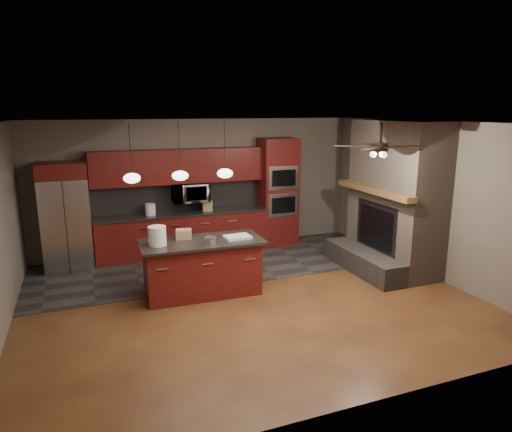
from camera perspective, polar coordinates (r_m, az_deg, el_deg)
name	(u,v)px	position (r m, az deg, el deg)	size (l,w,h in m)	color
ground	(249,298)	(7.53, -0.94, -10.23)	(7.00, 7.00, 0.00)	brown
ceiling	(248,123)	(6.92, -1.03, 11.58)	(7.00, 6.00, 0.02)	white
back_wall	(200,185)	(9.91, -7.01, 3.84)	(7.00, 0.02, 2.80)	#655D51
right_wall	(428,199)	(8.91, 20.67, 2.02)	(0.02, 6.00, 2.80)	#655D51
slate_tile_patch	(217,264)	(9.13, -4.88, -5.97)	(7.00, 2.40, 0.01)	#33312E
fireplace_column	(393,202)	(8.93, 16.70, 1.68)	(1.30, 2.10, 2.80)	#6D5B4D
back_cabinetry	(182,212)	(9.66, -9.28, 0.46)	(3.59, 0.64, 2.20)	maroon
oven_tower	(278,192)	(10.21, 2.75, 3.01)	(0.80, 0.63, 2.38)	maroon
microwave	(190,193)	(9.63, -8.21, 2.93)	(0.73, 0.41, 0.50)	silver
refrigerator	(66,216)	(9.32, -22.69, -0.05)	(0.87, 0.75, 2.05)	silver
kitchen_island	(202,267)	(7.59, -6.73, -6.37)	(2.01, 0.96, 0.92)	maroon
white_bucket	(157,236)	(7.28, -12.26, -2.44)	(0.28, 0.28, 0.30)	white
paint_can	(210,241)	(7.21, -5.73, -3.10)	(0.18, 0.18, 0.12)	#BDBCC1
paint_tray	(237,237)	(7.54, -2.35, -2.63)	(0.42, 0.29, 0.04)	silver
cardboard_box	(184,234)	(7.57, -9.02, -2.25)	(0.25, 0.18, 0.16)	tan
counter_bucket	(150,209)	(9.48, -13.07, 0.82)	(0.21, 0.21, 0.23)	white
counter_box	(208,206)	(9.67, -6.05, 1.28)	(0.20, 0.16, 0.22)	tan
pendant_left	(132,178)	(7.30, -15.25, 4.61)	(0.26, 0.26, 0.92)	black
pendant_center	(180,175)	(7.41, -9.46, 5.03)	(0.26, 0.26, 0.92)	black
pendant_right	(225,173)	(7.60, -3.90, 5.37)	(0.26, 0.26, 0.92)	black
ceiling_fan	(380,146)	(7.08, 15.27, 8.38)	(1.27, 1.33, 0.41)	black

